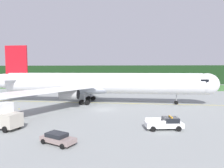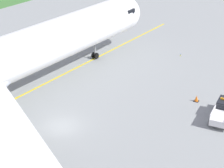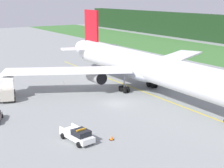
% 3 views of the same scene
% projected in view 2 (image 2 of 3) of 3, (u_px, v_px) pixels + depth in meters
% --- Properties ---
extents(ground, '(320.00, 320.00, 0.00)m').
position_uv_depth(ground, '(61.00, 127.00, 40.66)').
color(ground, gray).
extents(apron_cone, '(0.57, 0.57, 0.72)m').
position_uv_depth(apron_cone, '(197.00, 98.00, 45.52)').
color(apron_cone, black).
rests_on(apron_cone, ground).
extents(taxiway_edge_light_east, '(0.12, 0.12, 0.37)m').
position_uv_depth(taxiway_edge_light_east, '(180.00, 55.00, 58.36)').
color(taxiway_edge_light_east, yellow).
rests_on(taxiway_edge_light_east, ground).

